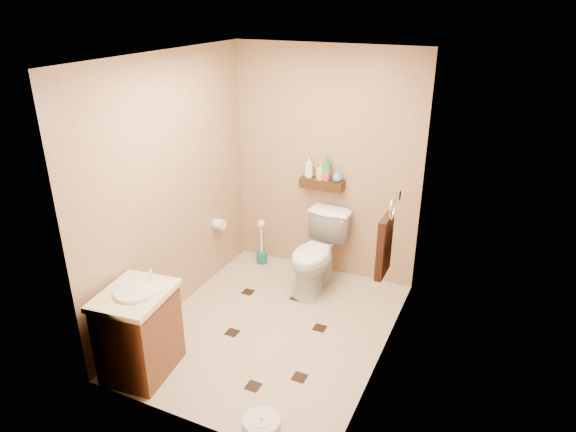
% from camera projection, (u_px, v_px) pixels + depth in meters
% --- Properties ---
extents(ground, '(2.50, 2.50, 0.00)m').
position_uv_depth(ground, '(273.00, 328.00, 4.71)').
color(ground, '#C2A88E').
rests_on(ground, ground).
extents(wall_back, '(2.00, 0.04, 2.40)m').
position_uv_depth(wall_back, '(325.00, 165.00, 5.27)').
color(wall_back, tan).
rests_on(wall_back, ground).
extents(wall_front, '(2.00, 0.04, 2.40)m').
position_uv_depth(wall_front, '(181.00, 277.00, 3.19)').
color(wall_front, tan).
rests_on(wall_front, ground).
extents(wall_left, '(0.04, 2.50, 2.40)m').
position_uv_depth(wall_left, '(172.00, 189.00, 4.62)').
color(wall_left, tan).
rests_on(wall_left, ground).
extents(wall_right, '(0.04, 2.50, 2.40)m').
position_uv_depth(wall_right, '(390.00, 229.00, 3.85)').
color(wall_right, tan).
rests_on(wall_right, ground).
extents(ceiling, '(2.00, 2.50, 0.02)m').
position_uv_depth(ceiling, '(269.00, 56.00, 3.75)').
color(ceiling, silver).
rests_on(ceiling, wall_back).
extents(wall_shelf, '(0.46, 0.14, 0.10)m').
position_uv_depth(wall_shelf, '(322.00, 184.00, 5.28)').
color(wall_shelf, '#3C2410').
rests_on(wall_shelf, wall_back).
extents(floor_accents, '(1.10, 1.41, 0.01)m').
position_uv_depth(floor_accents, '(275.00, 332.00, 4.65)').
color(floor_accents, black).
rests_on(floor_accents, ground).
extents(toilet, '(0.48, 0.79, 0.78)m').
position_uv_depth(toilet, '(317.00, 254.00, 5.21)').
color(toilet, white).
rests_on(toilet, ground).
extents(vanity, '(0.56, 0.65, 0.85)m').
position_uv_depth(vanity, '(139.00, 331.00, 4.04)').
color(vanity, brown).
rests_on(vanity, ground).
extents(bathroom_scale, '(0.28, 0.28, 0.05)m').
position_uv_depth(bathroom_scale, '(261.00, 422.00, 3.64)').
color(bathroom_scale, white).
rests_on(bathroom_scale, ground).
extents(toilet_brush, '(0.12, 0.12, 0.53)m').
position_uv_depth(toilet_brush, '(262.00, 248.00, 5.78)').
color(toilet_brush, '#18605C').
rests_on(toilet_brush, ground).
extents(towel_ring, '(0.12, 0.30, 0.76)m').
position_uv_depth(towel_ring, '(385.00, 243.00, 4.19)').
color(towel_ring, silver).
rests_on(towel_ring, wall_right).
extents(toilet_paper, '(0.12, 0.11, 0.12)m').
position_uv_depth(toilet_paper, '(219.00, 224.00, 5.37)').
color(toilet_paper, white).
rests_on(toilet_paper, wall_left).
extents(bottle_a, '(0.11, 0.11, 0.22)m').
position_uv_depth(bottle_a, '(309.00, 167.00, 5.27)').
color(bottle_a, silver).
rests_on(bottle_a, wall_shelf).
extents(bottle_b, '(0.11, 0.11, 0.17)m').
position_uv_depth(bottle_b, '(321.00, 171.00, 5.23)').
color(bottle_b, '#F8FF35').
rests_on(bottle_b, wall_shelf).
extents(bottle_c, '(0.15, 0.15, 0.14)m').
position_uv_depth(bottle_c, '(326.00, 173.00, 5.22)').
color(bottle_c, '#F71D3D').
rests_on(bottle_c, wall_shelf).
extents(bottle_d, '(0.12, 0.12, 0.27)m').
position_uv_depth(bottle_d, '(326.00, 167.00, 5.19)').
color(bottle_d, '#2C854E').
rests_on(bottle_d, wall_shelf).
extents(bottle_e, '(0.10, 0.10, 0.17)m').
position_uv_depth(bottle_e, '(326.00, 172.00, 5.21)').
color(bottle_e, '#CD6744').
rests_on(bottle_e, wall_shelf).
extents(bottle_f, '(0.12, 0.12, 0.13)m').
position_uv_depth(bottle_f, '(337.00, 176.00, 5.17)').
color(bottle_f, '#5688D7').
rests_on(bottle_f, wall_shelf).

